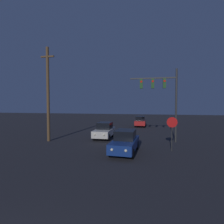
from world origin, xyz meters
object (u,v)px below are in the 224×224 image
Objects in this scene: traffic_signal_mast at (163,93)px; stop_sign at (172,127)px; car_near at (125,142)px; car_mid at (105,130)px; car_far at (140,121)px; utility_pole at (48,93)px.

traffic_signal_mast is 2.65× the size of stop_sign.
car_near is 1.01× the size of car_mid.
car_near and car_far have the same top height.
car_near is 5.76m from car_mid.
utility_pole is at bearing 173.01° from stop_sign.
car_far is 15.77m from utility_pole.
traffic_signal_mast reaches higher than car_mid.
traffic_signal_mast is 4.42m from stop_sign.
car_mid is (-2.82, 5.02, 0.00)m from car_near.
utility_pole is (-4.94, -2.45, 3.79)m from car_mid.
car_mid is at bearing -57.44° from car_near.
car_near is 0.61× the size of traffic_signal_mast.
utility_pole is at bearing -15.10° from car_near.
traffic_signal_mast reaches higher than car_near.
stop_sign is (0.42, -3.38, -2.82)m from traffic_signal_mast.
traffic_signal_mast reaches higher than car_far.
car_near is at bearing -160.48° from stop_sign.
car_near is at bearing -91.28° from car_far.
car_far is at bearing 103.34° from traffic_signal_mast.
stop_sign is (3.41, 1.21, 1.01)m from car_near.
car_mid is at bearing 148.50° from stop_sign.
traffic_signal_mast is (2.59, -10.94, 3.83)m from car_far.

